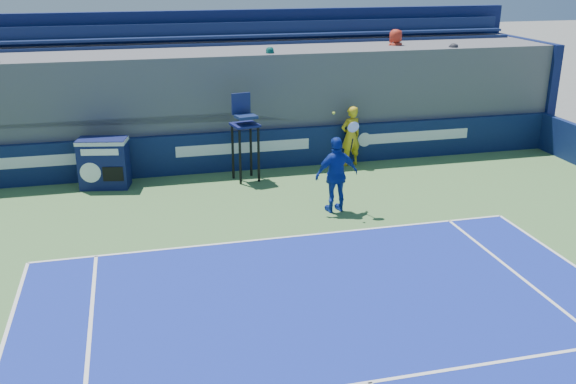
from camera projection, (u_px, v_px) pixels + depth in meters
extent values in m
imported|color=gold|center=(351.00, 136.00, 19.44)|extent=(0.76, 0.59, 1.84)
cube|color=white|center=(284.00, 237.00, 14.56)|extent=(10.97, 0.07, 0.00)
cube|color=white|center=(370.00, 382.00, 9.55)|extent=(8.23, 0.07, 0.00)
cube|color=#0C1943|center=(243.00, 151.00, 19.12)|extent=(20.40, 0.20, 1.20)
cube|color=white|center=(29.00, 162.00, 17.64)|extent=(3.20, 0.01, 0.32)
cube|color=white|center=(244.00, 148.00, 18.99)|extent=(4.00, 0.01, 0.32)
cube|color=white|center=(415.00, 136.00, 20.23)|extent=(3.60, 0.01, 0.32)
cylinder|color=white|center=(365.00, 140.00, 19.84)|extent=(0.44, 0.01, 0.44)
cube|color=#0E1547|center=(104.00, 163.00, 17.60)|extent=(1.41, 0.94, 1.40)
cube|color=silver|center=(102.00, 141.00, 17.39)|extent=(1.43, 0.96, 0.10)
cylinder|color=white|center=(90.00, 173.00, 17.30)|extent=(0.55, 0.13, 0.56)
cube|color=black|center=(113.00, 174.00, 17.34)|extent=(0.54, 0.13, 0.40)
cube|color=white|center=(99.00, 152.00, 17.12)|extent=(0.98, 0.20, 0.18)
cylinder|color=black|center=(240.00, 157.00, 17.80)|extent=(0.08, 0.08, 1.60)
cylinder|color=black|center=(259.00, 155.00, 18.03)|extent=(0.08, 0.08, 1.60)
cylinder|color=black|center=(233.00, 152.00, 18.27)|extent=(0.08, 0.08, 1.60)
cylinder|color=black|center=(251.00, 150.00, 18.50)|extent=(0.08, 0.08, 1.60)
cube|color=#101551|center=(245.00, 125.00, 17.87)|extent=(0.83, 0.83, 0.06)
cube|color=#15234F|center=(246.00, 117.00, 17.70)|extent=(0.63, 0.55, 0.08)
cube|color=#151E51|center=(241.00, 104.00, 17.90)|extent=(0.55, 0.17, 0.60)
imported|color=#13309C|center=(337.00, 175.00, 15.80)|extent=(1.17, 0.61, 1.91)
cylinder|color=black|center=(352.00, 146.00, 15.60)|extent=(0.04, 0.16, 0.39)
torus|color=silver|center=(353.00, 127.00, 15.37)|extent=(0.30, 0.13, 0.29)
cylinder|color=white|center=(353.00, 127.00, 15.37)|extent=(0.25, 0.09, 0.24)
sphere|color=#CEE132|center=(334.00, 113.00, 15.13)|extent=(0.07, 0.07, 0.07)
cube|color=#55555A|center=(232.00, 102.00, 20.49)|extent=(20.40, 3.60, 3.38)
cube|color=#55555A|center=(239.00, 118.00, 19.33)|extent=(20.40, 0.90, 0.55)
cube|color=#14214C|center=(239.00, 103.00, 19.08)|extent=(20.00, 0.45, 0.08)
cube|color=#14214C|center=(238.00, 95.00, 19.24)|extent=(20.00, 0.06, 0.45)
cube|color=#55555A|center=(234.00, 94.00, 19.96)|extent=(20.40, 0.90, 0.55)
cube|color=#14214C|center=(234.00, 79.00, 19.71)|extent=(20.00, 0.45, 0.08)
cube|color=#14214C|center=(233.00, 72.00, 19.87)|extent=(20.00, 0.06, 0.45)
cube|color=#55555A|center=(229.00, 72.00, 20.60)|extent=(20.40, 0.90, 0.55)
cube|color=#14214C|center=(229.00, 57.00, 20.35)|extent=(20.00, 0.45, 0.08)
cube|color=#14214C|center=(228.00, 50.00, 20.51)|extent=(20.00, 0.06, 0.45)
cube|color=#55555A|center=(224.00, 51.00, 21.24)|extent=(20.40, 0.90, 0.55)
cube|color=#14214C|center=(224.00, 37.00, 20.98)|extent=(20.00, 0.45, 0.08)
cube|color=#14214C|center=(223.00, 30.00, 21.14)|extent=(20.00, 0.06, 0.45)
cube|color=#0C1647|center=(223.00, 76.00, 22.10)|extent=(20.80, 0.30, 4.40)
cube|color=#0C1647|center=(520.00, 87.00, 22.82)|extent=(0.30, 3.90, 3.40)
imported|color=#178076|center=(271.00, 77.00, 19.10)|extent=(1.08, 0.52, 1.79)
imported|color=#B12A19|center=(395.00, 54.00, 20.75)|extent=(0.86, 0.67, 1.56)
imported|color=black|center=(451.00, 71.00, 20.43)|extent=(0.68, 0.49, 1.73)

